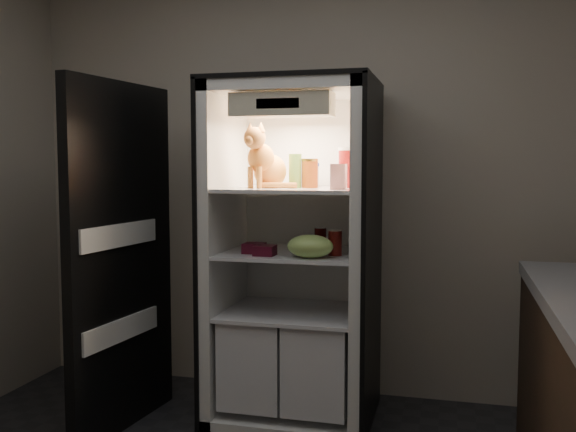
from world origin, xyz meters
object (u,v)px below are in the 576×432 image
Objects in this scene: soda_can_b at (336,241)px; refrigerator at (295,276)px; parmesan_shaker at (295,171)px; tabby_cat at (265,163)px; cream_carton at (339,177)px; mayo_tub at (311,175)px; berry_box_left at (254,248)px; grape_bag at (310,246)px; soda_can_c at (335,243)px; salsa_jar at (310,173)px; condiment_jar at (305,242)px; soda_can_a at (320,238)px; pepper_jar at (350,168)px; berry_box_right at (265,250)px.

refrigerator is at bearing 173.43° from soda_can_b.
soda_can_b is at bearing 8.90° from parmesan_shaker.
tabby_cat is 0.58m from soda_can_b.
mayo_tub is at bearing 125.01° from cream_carton.
tabby_cat is 0.47m from berry_box_left.
cream_carton is 0.55× the size of grape_bag.
mayo_tub is 0.47m from soda_can_c.
grape_bag is at bearing -14.81° from tabby_cat.
parmesan_shaker is (0.16, 0.02, -0.04)m from tabby_cat.
cream_carton is 0.97× the size of soda_can_c.
salsa_jar is 0.25m from cream_carton.
tabby_cat reaches higher than condiment_jar.
tabby_cat is 0.45m from cream_carton.
tabby_cat is 2.25× the size of salsa_jar.
mayo_tub is at bearing 148.65° from soda_can_a.
pepper_jar is at bearing 73.36° from soda_can_c.
soda_can_c is at bearing -31.16° from refrigerator.
soda_can_c is at bearing 46.90° from grape_bag.
refrigerator reaches higher than soda_can_c.
mayo_tub is 1.01× the size of soda_can_c.
cream_carton is at bearing -3.10° from berry_box_left.
cream_carton is (0.43, -0.12, -0.07)m from tabby_cat.
cream_carton is at bearing -62.37° from soda_can_c.
refrigerator is 15.23× the size of soda_can_a.
salsa_jar reaches higher than grape_bag.
tabby_cat is 0.53m from soda_can_a.
soda_can_c is 0.28m from condiment_jar.
cream_carton is 0.55m from berry_box_right.
pepper_jar reaches higher than soda_can_a.
berry_box_left is 0.11m from berry_box_right.
mayo_tub is at bearing 56.76° from refrigerator.
tabby_cat is 1.49× the size of grape_bag.
tabby_cat reaches higher than berry_box_left.
soda_can_b is 0.41m from berry_box_right.
refrigerator is 11.86× the size of salsa_jar.
berry_box_left is at bearing -158.50° from pepper_jar.
mayo_tub is at bearing 102.20° from grape_bag.
berry_box_right is at bearing -122.28° from parmesan_shaker.
soda_can_c is (-0.05, -0.17, -0.39)m from pepper_jar.
pepper_jar is 1.63× the size of soda_can_c.
soda_can_c is (-0.03, 0.05, -0.35)m from cream_carton.
cream_carton is (0.21, -0.31, -0.00)m from mayo_tub.
soda_can_c reaches higher than berry_box_right.
cream_carton reaches higher than berry_box_right.
berry_box_right is (-0.20, -0.21, -0.40)m from salsa_jar.
soda_can_b is 0.13m from soda_can_c.
condiment_jar is (-0.08, -0.03, -0.02)m from soda_can_a.
cream_carton is 1.19× the size of berry_box_left.
salsa_jar is 0.66× the size of grape_bag.
salsa_jar is at bearing 103.16° from grape_bag.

